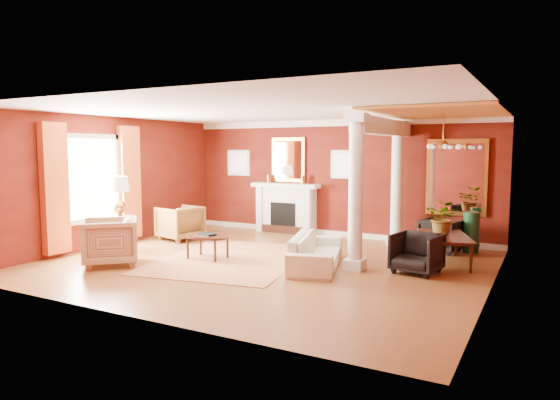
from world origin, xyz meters
The scene contains 27 objects.
ground centered at (0.00, 0.00, 0.00)m, with size 8.00×8.00×0.00m, color brown.
room_shell centered at (0.00, 0.00, 2.02)m, with size 8.04×7.04×2.92m.
fireplace centered at (-1.30, 3.32, 0.65)m, with size 1.85×0.42×1.29m.
overmantel_mirror centered at (-1.30, 3.45, 1.90)m, with size 0.95×0.07×1.15m.
flank_window_left centered at (-2.85, 3.46, 1.80)m, with size 0.70×0.07×0.70m.
flank_window_right centered at (0.25, 3.46, 1.80)m, with size 0.70×0.07×0.70m.
left_window centered at (-3.89, -0.60, 1.42)m, with size 0.21×2.55×2.60m.
column_front centered at (1.70, 0.30, 1.43)m, with size 0.36×0.36×2.80m.
column_back centered at (1.70, 3.00, 1.43)m, with size 0.36×0.36×2.80m.
header_beam centered at (1.70, 1.90, 2.62)m, with size 0.30×3.20×0.32m, color white.
amber_ceiling centered at (2.85, 1.75, 2.87)m, with size 2.30×3.40×0.04m, color gold.
dining_mirror centered at (2.90, 3.45, 1.55)m, with size 1.30×0.07×1.70m.
chandelier centered at (2.90, 1.80, 2.25)m, with size 0.60×0.62×0.75m.
crown_trim centered at (0.00, 3.46, 2.82)m, with size 8.00×0.08×0.16m, color white.
base_trim centered at (0.00, 3.46, 0.06)m, with size 8.00×0.08×0.12m, color white.
rug centered at (-0.73, -0.04, 0.01)m, with size 2.65×3.53×0.01m, color maroon.
sofa centered at (0.99, 0.18, 0.40)m, with size 2.04×0.60×0.80m, color white.
armchair_leopard centered at (-3.04, 1.17, 0.45)m, with size 0.88×0.82×0.90m, color black.
armchair_stripe centered at (-2.48, -1.52, 0.49)m, with size 0.95×0.89×0.98m, color tan.
coffee_table centered at (-1.18, -0.24, 0.43)m, with size 0.95×0.95×0.48m.
coffee_book centered at (-1.24, -0.32, 0.60)m, with size 0.18×0.02×0.25m, color black.
side_table centered at (-3.37, -0.43, 1.09)m, with size 0.64×0.64×1.60m.
dining_table centered at (3.03, 1.60, 0.44)m, with size 1.56×0.55×0.87m, color black.
dining_chair_near centered at (2.73, 0.60, 0.39)m, with size 0.76×0.71×0.78m, color black.
dining_chair_far centered at (2.75, 2.72, 0.39)m, with size 0.76×0.71×0.78m, color black.
green_urn centered at (3.32, 2.91, 0.34)m, with size 0.36×0.36×0.87m.
potted_plant centered at (2.98, 1.62, 1.13)m, with size 0.60×0.66×0.52m, color #26591E.
Camera 1 is at (4.73, -8.11, 2.17)m, focal length 32.00 mm.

